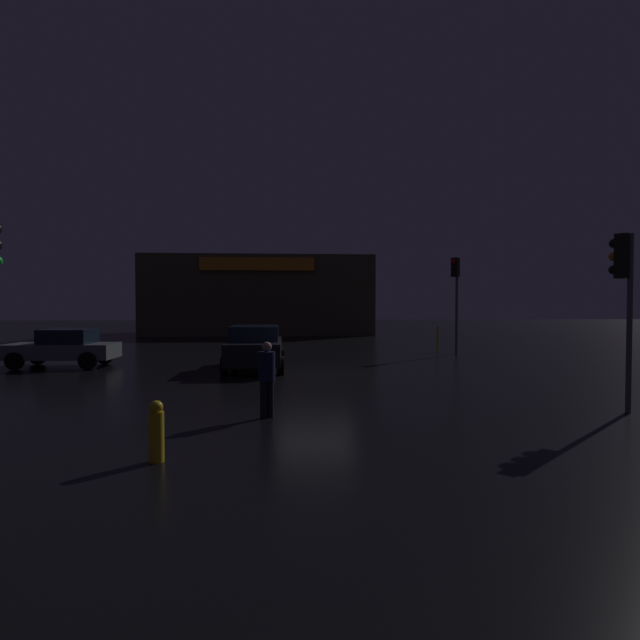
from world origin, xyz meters
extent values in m
plane|color=black|center=(0.00, 0.00, 0.00)|extent=(120.00, 120.00, 0.00)
cube|color=brown|center=(-2.86, 24.37, 2.98)|extent=(17.14, 7.87, 5.95)
cube|color=orange|center=(-2.86, 20.29, 5.19)|extent=(8.15, 0.24, 0.92)
cylinder|color=#595B60|center=(6.24, -6.50, 1.90)|extent=(0.11, 0.11, 3.80)
cube|color=black|center=(6.13, -6.38, 3.33)|extent=(0.41, 0.41, 0.94)
sphere|color=black|center=(6.02, -6.27, 3.62)|extent=(0.20, 0.20, 0.20)
sphere|color=orange|center=(6.02, -6.27, 3.33)|extent=(0.20, 0.20, 0.20)
sphere|color=black|center=(6.02, -6.27, 3.05)|extent=(0.20, 0.20, 0.20)
cylinder|color=#595B60|center=(6.93, 6.36, 2.22)|extent=(0.13, 0.13, 4.44)
cube|color=black|center=(6.81, 6.25, 4.00)|extent=(0.41, 0.41, 0.87)
sphere|color=red|center=(6.69, 6.14, 4.26)|extent=(0.20, 0.20, 0.20)
sphere|color=black|center=(6.69, 6.14, 4.00)|extent=(0.20, 0.20, 0.20)
sphere|color=black|center=(6.69, 6.14, 3.74)|extent=(0.20, 0.20, 0.20)
cube|color=black|center=(-2.05, 1.49, 0.67)|extent=(1.86, 4.45, 0.74)
cube|color=black|center=(-2.05, 1.41, 1.30)|extent=(1.66, 2.26, 0.51)
cylinder|color=black|center=(-1.15, 0.02, 0.31)|extent=(0.22, 0.61, 0.61)
cylinder|color=black|center=(-2.98, 0.03, 0.31)|extent=(0.22, 0.61, 0.61)
cylinder|color=black|center=(-1.13, 2.94, 0.31)|extent=(0.22, 0.61, 0.61)
cylinder|color=black|center=(-2.95, 2.96, 0.31)|extent=(0.22, 0.61, 0.61)
cube|color=slate|center=(-9.22, 2.78, 0.58)|extent=(3.88, 1.78, 0.55)
cube|color=black|center=(-8.99, 2.77, 1.13)|extent=(1.77, 1.55, 0.53)
cylinder|color=black|center=(-10.51, 1.98, 0.31)|extent=(0.62, 0.24, 0.62)
cylinder|color=black|center=(-10.46, 3.65, 0.31)|extent=(0.62, 0.24, 0.62)
cylinder|color=black|center=(-7.98, 1.91, 0.31)|extent=(0.62, 0.24, 0.62)
cylinder|color=black|center=(-7.93, 3.57, 0.31)|extent=(0.62, 0.24, 0.62)
cylinder|color=black|center=(-1.34, -6.36, 0.38)|extent=(0.14, 0.14, 0.75)
cylinder|color=black|center=(-1.48, -6.44, 0.38)|extent=(0.14, 0.14, 0.75)
cylinder|color=#141938|center=(-1.41, -6.40, 1.05)|extent=(0.47, 0.47, 0.59)
sphere|color=tan|center=(-1.41, -6.40, 1.45)|extent=(0.20, 0.20, 0.20)
cylinder|color=gold|center=(-2.93, -9.25, 0.37)|extent=(0.22, 0.22, 0.74)
sphere|color=gold|center=(-2.93, -9.25, 0.81)|extent=(0.20, 0.20, 0.20)
cylinder|color=gold|center=(6.39, 7.48, 0.64)|extent=(0.09, 0.09, 1.28)
camera|label=1|loc=(-1.10, -16.91, 2.31)|focal=29.03mm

